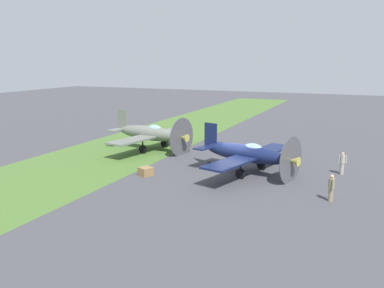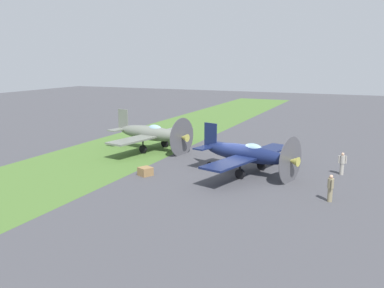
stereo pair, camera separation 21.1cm
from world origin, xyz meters
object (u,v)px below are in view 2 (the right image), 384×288
Objects in this scene: ground_crew_chief at (342,163)px; supply_crate at (145,171)px; airplane_wingman at (151,133)px; ground_crew_mechanic at (330,188)px; airplane_lead at (247,154)px.

supply_crate is at bearing 14.29° from ground_crew_chief.
supply_crate is (8.14, 4.10, -1.31)m from airplane_wingman.
ground_crew_mechanic is at bearing 74.88° from airplane_wingman.
ground_crew_chief is at bearing 95.14° from airplane_wingman.
ground_crew_chief is (1.79, 17.74, -0.72)m from airplane_wingman.
ground_crew_chief is 1.92× the size of supply_crate.
airplane_wingman is (-4.44, -11.01, 0.05)m from airplane_lead.
airplane_wingman is at bearing 42.71° from ground_crew_mechanic.
supply_crate is at bearing -46.35° from airplane_lead.
airplane_wingman reaches higher than ground_crew_mechanic.
ground_crew_chief and ground_crew_mechanic have the same top height.
airplane_wingman reaches higher than ground_crew_chief.
ground_crew_mechanic is (6.78, -0.18, 0.00)m from ground_crew_chief.
ground_crew_chief is at bearing 126.93° from airplane_lead.
airplane_wingman is at bearing -16.41° from ground_crew_chief.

